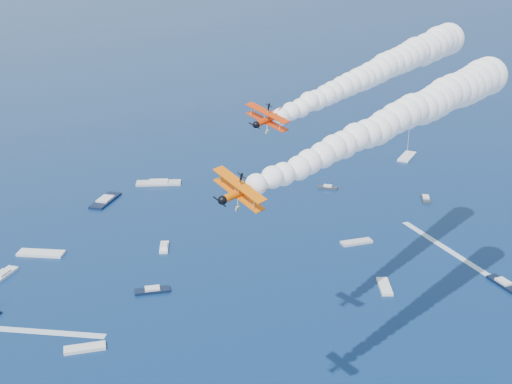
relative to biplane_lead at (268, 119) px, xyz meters
name	(u,v)px	position (x,y,z in m)	size (l,w,h in m)	color
biplane_lead	(268,119)	(0.00, 0.00, 0.00)	(6.83, 7.66, 4.61)	red
biplane_trail	(241,192)	(-13.79, -19.67, -2.99)	(7.14, 8.01, 4.83)	#FA6805
smoke_trail_lead	(378,70)	(30.92, 14.62, 2.64)	(63.57, 33.84, 12.44)	white
smoke_trail_trail	(395,120)	(18.27, -7.75, -0.35)	(65.65, 28.91, 12.44)	white
spectator_boats	(145,244)	(1.42, 77.97, -54.36)	(244.60, 151.99, 0.70)	black
boat_wakes	(258,284)	(19.89, 43.98, -54.68)	(130.65, 38.05, 0.04)	white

